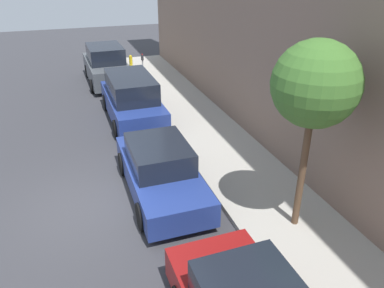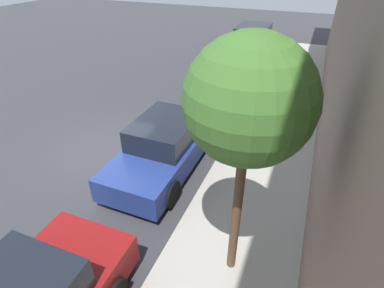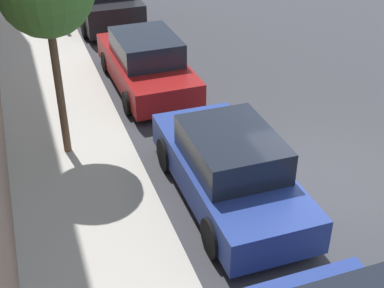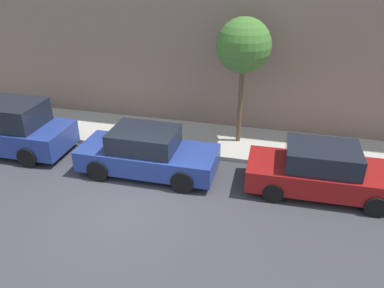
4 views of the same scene
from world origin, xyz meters
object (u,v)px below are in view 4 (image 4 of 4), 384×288
object	(u,v)px
parked_sedan_third	(147,153)
parked_minivan_fourth	(3,127)
parked_sedan_second	(322,171)
street_tree	(244,46)

from	to	relation	value
parked_sedan_third	parked_minivan_fourth	world-z (taller)	parked_minivan_fourth
parked_sedan_second	parked_minivan_fourth	size ratio (longest dim) A/B	0.92
parked_minivan_fourth	street_tree	distance (m)	9.07
parked_sedan_third	parked_minivan_fourth	distance (m)	5.63
street_tree	parked_sedan_third	bearing A→B (deg)	136.51
parked_sedan_second	street_tree	xyz separation A→B (m)	(2.60, 2.87, 3.00)
parked_sedan_second	parked_minivan_fourth	xyz separation A→B (m)	(0.09, 11.11, 0.19)
parked_sedan_second	parked_sedan_third	world-z (taller)	same
parked_sedan_third	street_tree	size ratio (longest dim) A/B	0.99
parked_sedan_second	street_tree	distance (m)	4.90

